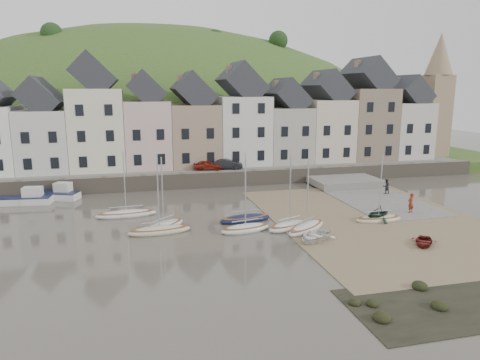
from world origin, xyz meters
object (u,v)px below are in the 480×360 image
object	(u,v)px
rowboat_red	(424,242)
car_left	(208,165)
person_red	(411,203)
rowboat_white	(314,236)
sailboat_0	(126,214)
person_dark	(386,186)
car_right	(227,164)
rowboat_green	(378,213)

from	to	relation	value
rowboat_red	car_left	xyz separation A→B (m)	(-11.80, 26.24, 1.88)
person_red	rowboat_white	bearing A→B (deg)	2.13
sailboat_0	person_dark	distance (m)	27.97
person_red	car_right	distance (m)	22.90
rowboat_red	person_dark	distance (m)	16.49
sailboat_0	person_red	bearing A→B (deg)	-11.70
person_red	car_right	world-z (taller)	car_right
rowboat_red	rowboat_green	bearing A→B (deg)	129.29
rowboat_white	car_right	bearing A→B (deg)	149.14
person_red	car_left	world-z (taller)	car_left
sailboat_0	rowboat_white	distance (m)	17.46
rowboat_white	rowboat_red	bearing A→B (deg)	32.96
rowboat_green	person_red	distance (m)	4.50
rowboat_red	person_dark	xyz separation A→B (m)	(6.27, 15.24, 0.60)
car_right	person_dark	bearing A→B (deg)	-112.38
sailboat_0	car_right	world-z (taller)	sailboat_0
person_red	car_right	size ratio (longest dim) A/B	0.48
rowboat_white	rowboat_green	world-z (taller)	rowboat_green
rowboat_green	car_right	distance (m)	22.01
person_red	person_dark	size ratio (longest dim) A/B	1.16
sailboat_0	person_red	xyz separation A→B (m)	(25.89, -5.36, 0.80)
car_right	car_left	bearing A→B (deg)	102.81
rowboat_white	person_red	xyz separation A→B (m)	(11.75, 4.88, 0.64)
rowboat_red	sailboat_0	bearing A→B (deg)	-171.97
sailboat_0	person_red	world-z (taller)	sailboat_0
sailboat_0	rowboat_red	bearing A→B (deg)	-31.43
rowboat_red	car_right	xyz separation A→B (m)	(-9.34, 26.24, 1.91)
car_left	car_right	bearing A→B (deg)	-81.93
person_dark	car_right	distance (m)	19.14
car_right	rowboat_red	bearing A→B (deg)	-147.60
sailboat_0	car_left	distance (m)	16.43
rowboat_green	car_right	size ratio (longest dim) A/B	0.68
rowboat_white	person_dark	distance (m)	18.44
sailboat_0	car_left	xyz separation A→B (m)	(9.82, 13.03, 1.95)
person_dark	car_right	world-z (taller)	car_right
car_left	rowboat_green	bearing A→B (deg)	-141.17
sailboat_0	car_right	bearing A→B (deg)	46.68
person_dark	car_left	xyz separation A→B (m)	(-18.07, 11.01, 1.28)
rowboat_red	person_dark	size ratio (longest dim) A/B	1.60
person_dark	car_left	bearing A→B (deg)	-32.70
sailboat_0	rowboat_green	world-z (taller)	sailboat_0
sailboat_0	car_right	size ratio (longest dim) A/B	1.63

